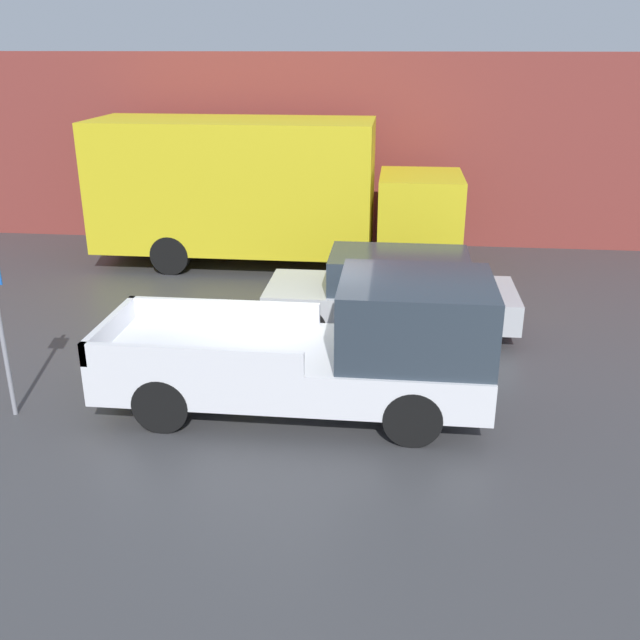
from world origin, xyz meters
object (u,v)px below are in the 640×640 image
(car, at_px, (393,291))
(parking_sign, at_px, (0,325))
(delivery_truck, at_px, (261,189))
(pickup_truck, at_px, (334,349))

(car, distance_m, parking_sign, 6.99)
(delivery_truck, distance_m, parking_sign, 8.58)
(car, relative_size, parking_sign, 1.86)
(pickup_truck, distance_m, parking_sign, 4.83)
(pickup_truck, bearing_deg, parking_sign, -171.62)
(parking_sign, bearing_deg, pickup_truck, 8.38)
(delivery_truck, relative_size, parking_sign, 3.49)
(pickup_truck, xyz_separation_m, parking_sign, (-4.76, -0.70, 0.45))
(car, xyz_separation_m, delivery_truck, (-3.34, 4.13, 1.12))
(car, height_order, delivery_truck, delivery_truck)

